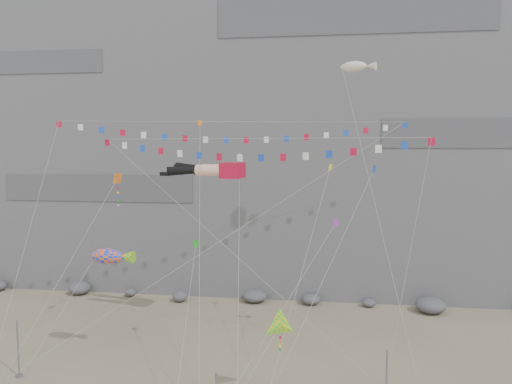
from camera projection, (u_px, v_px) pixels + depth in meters
ground at (223, 373)px, 36.78m from camera, size 120.00×120.00×0.00m
cliff at (271, 83)px, 66.03m from camera, size 80.00×28.00×50.00m
talus_boulders at (255, 296)px, 53.49m from camera, size 60.00×3.00×1.20m
anchor_pole_left at (18, 349)px, 35.97m from camera, size 0.12×0.12×4.21m
anchor_pole_right at (386, 379)px, 31.88m from camera, size 0.12×0.12×3.73m
legs_kite at (211, 170)px, 42.67m from camera, size 9.73×17.96×21.75m
flag_banner_upper at (236, 122)px, 45.13m from camera, size 30.72×18.63×28.33m
flag_banner_lower at (251, 139)px, 37.95m from camera, size 25.53×7.03×20.29m
harlequin_kite at (117, 179)px, 40.88m from camera, size 6.50×8.94×17.06m
fish_windsock at (107, 256)px, 37.61m from camera, size 6.95×5.22×10.65m
delta_kite at (280, 325)px, 31.55m from camera, size 4.37×3.46×7.16m
blimp_windsock at (354, 68)px, 42.69m from camera, size 6.10×13.58×26.80m
small_kite_a at (200, 129)px, 44.16m from camera, size 4.20×15.83×24.39m
small_kite_b at (335, 225)px, 40.72m from camera, size 8.01×12.18×17.09m
small_kite_c at (196, 245)px, 38.44m from camera, size 1.62×9.96×13.05m
small_kite_d at (330, 170)px, 41.25m from camera, size 4.77×13.44×20.05m
small_kite_e at (373, 172)px, 37.38m from camera, size 8.04×9.30×18.76m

